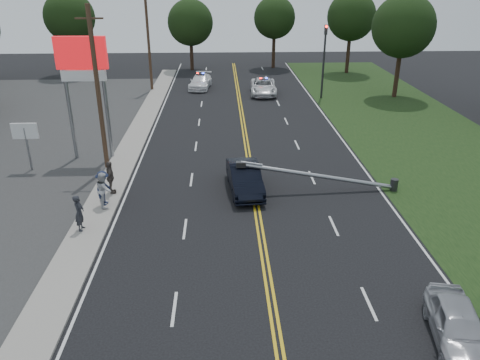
{
  "coord_description": "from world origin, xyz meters",
  "views": [
    {
      "loc": [
        -1.81,
        -16.17,
        11.55
      ],
      "look_at": [
        -0.9,
        6.0,
        1.7
      ],
      "focal_mm": 35.0,
      "sensor_mm": 36.0,
      "label": 1
    }
  ],
  "objects_px": {
    "traffic_signal": "(324,55)",
    "emergency_a": "(263,87)",
    "utility_pole_mid": "(98,90)",
    "utility_pole_far": "(149,41)",
    "bystander_c": "(103,188)",
    "bystander_a": "(79,213)",
    "bystander_b": "(104,190)",
    "fallen_streetlight": "(328,177)",
    "bystander_d": "(110,177)",
    "pylon_sign": "(83,69)",
    "crashed_sedan": "(245,178)",
    "waiting_sedan": "(458,326)",
    "emergency_b": "(201,82)",
    "small_sign": "(25,135)"
  },
  "relations": [
    {
      "from": "fallen_streetlight",
      "to": "emergency_b",
      "type": "relative_size",
      "value": 1.86
    },
    {
      "from": "utility_pole_mid",
      "to": "bystander_b",
      "type": "distance_m",
      "value": 6.94
    },
    {
      "from": "utility_pole_mid",
      "to": "waiting_sedan",
      "type": "xyz_separation_m",
      "value": [
        15.23,
        -16.12,
        -4.39
      ]
    },
    {
      "from": "bystander_c",
      "to": "bystander_a",
      "type": "bearing_deg",
      "value": -179.57
    },
    {
      "from": "fallen_streetlight",
      "to": "bystander_c",
      "type": "xyz_separation_m",
      "value": [
        -12.34,
        -1.35,
        0.16
      ]
    },
    {
      "from": "utility_pole_mid",
      "to": "utility_pole_far",
      "type": "xyz_separation_m",
      "value": [
        0.0,
        22.0,
        0.0
      ]
    },
    {
      "from": "traffic_signal",
      "to": "bystander_a",
      "type": "xyz_separation_m",
      "value": [
        -16.99,
        -26.05,
        -3.17
      ]
    },
    {
      "from": "crashed_sedan",
      "to": "emergency_b",
      "type": "relative_size",
      "value": 0.97
    },
    {
      "from": "fallen_streetlight",
      "to": "bystander_c",
      "type": "distance_m",
      "value": 12.41
    },
    {
      "from": "utility_pole_mid",
      "to": "utility_pole_far",
      "type": "relative_size",
      "value": 1.0
    },
    {
      "from": "traffic_signal",
      "to": "crashed_sedan",
      "type": "bearing_deg",
      "value": -112.15
    },
    {
      "from": "utility_pole_mid",
      "to": "bystander_d",
      "type": "height_order",
      "value": "utility_pole_mid"
    },
    {
      "from": "traffic_signal",
      "to": "emergency_a",
      "type": "bearing_deg",
      "value": 162.23
    },
    {
      "from": "small_sign",
      "to": "crashed_sedan",
      "type": "height_order",
      "value": "small_sign"
    },
    {
      "from": "fallen_streetlight",
      "to": "bystander_b",
      "type": "relative_size",
      "value": 4.87
    },
    {
      "from": "emergency_b",
      "to": "traffic_signal",
      "type": "bearing_deg",
      "value": -13.63
    },
    {
      "from": "crashed_sedan",
      "to": "bystander_c",
      "type": "height_order",
      "value": "bystander_c"
    },
    {
      "from": "crashed_sedan",
      "to": "emergency_a",
      "type": "distance_m",
      "value": 23.74
    },
    {
      "from": "utility_pole_far",
      "to": "bystander_a",
      "type": "distance_m",
      "value": 30.33
    },
    {
      "from": "waiting_sedan",
      "to": "bystander_c",
      "type": "xyz_separation_m",
      "value": [
        -14.18,
        10.77,
        0.39
      ]
    },
    {
      "from": "crashed_sedan",
      "to": "waiting_sedan",
      "type": "relative_size",
      "value": 1.19
    },
    {
      "from": "small_sign",
      "to": "fallen_streetlight",
      "type": "relative_size",
      "value": 0.33
    },
    {
      "from": "fallen_streetlight",
      "to": "waiting_sedan",
      "type": "bearing_deg",
      "value": -81.38
    },
    {
      "from": "pylon_sign",
      "to": "bystander_a",
      "type": "relative_size",
      "value": 4.39
    },
    {
      "from": "fallen_streetlight",
      "to": "bystander_b",
      "type": "xyz_separation_m",
      "value": [
        -12.27,
        -1.56,
        0.16
      ]
    },
    {
      "from": "utility_pole_mid",
      "to": "bystander_c",
      "type": "distance_m",
      "value": 6.76
    },
    {
      "from": "fallen_streetlight",
      "to": "bystander_a",
      "type": "xyz_separation_m",
      "value": [
        -12.88,
        -4.05,
        0.11
      ]
    },
    {
      "from": "small_sign",
      "to": "traffic_signal",
      "type": "xyz_separation_m",
      "value": [
        22.3,
        18.0,
        1.87
      ]
    },
    {
      "from": "pylon_sign",
      "to": "bystander_b",
      "type": "bearing_deg",
      "value": -72.25
    },
    {
      "from": "fallen_streetlight",
      "to": "bystander_d",
      "type": "height_order",
      "value": "bystander_d"
    },
    {
      "from": "emergency_a",
      "to": "bystander_d",
      "type": "distance_m",
      "value": 26.06
    },
    {
      "from": "small_sign",
      "to": "utility_pole_mid",
      "type": "relative_size",
      "value": 0.31
    },
    {
      "from": "small_sign",
      "to": "waiting_sedan",
      "type": "xyz_separation_m",
      "value": [
        20.03,
        -16.12,
        -1.64
      ]
    },
    {
      "from": "traffic_signal",
      "to": "emergency_a",
      "type": "relative_size",
      "value": 1.26
    },
    {
      "from": "utility_pole_mid",
      "to": "crashed_sedan",
      "type": "xyz_separation_m",
      "value": [
        8.67,
        -3.7,
        -4.28
      ]
    },
    {
      "from": "bystander_a",
      "to": "traffic_signal",
      "type": "bearing_deg",
      "value": -33.21
    },
    {
      "from": "crashed_sedan",
      "to": "waiting_sedan",
      "type": "xyz_separation_m",
      "value": [
        6.56,
        -12.42,
        -0.11
      ]
    },
    {
      "from": "utility_pole_mid",
      "to": "bystander_b",
      "type": "bearing_deg",
      "value": -78.6
    },
    {
      "from": "emergency_a",
      "to": "bystander_c",
      "type": "relative_size",
      "value": 2.91
    },
    {
      "from": "utility_pole_far",
      "to": "bystander_d",
      "type": "height_order",
      "value": "utility_pole_far"
    },
    {
      "from": "emergency_a",
      "to": "utility_pole_mid",
      "type": "bearing_deg",
      "value": -117.98
    },
    {
      "from": "bystander_a",
      "to": "bystander_c",
      "type": "relative_size",
      "value": 0.95
    },
    {
      "from": "emergency_a",
      "to": "bystander_a",
      "type": "bearing_deg",
      "value": -109.28
    },
    {
      "from": "emergency_a",
      "to": "bystander_c",
      "type": "xyz_separation_m",
      "value": [
        -10.74,
        -25.17,
        0.3
      ]
    },
    {
      "from": "small_sign",
      "to": "bystander_d",
      "type": "bearing_deg",
      "value": -33.7
    },
    {
      "from": "bystander_b",
      "to": "utility_pole_mid",
      "type": "bearing_deg",
      "value": -4.34
    },
    {
      "from": "utility_pole_far",
      "to": "waiting_sedan",
      "type": "bearing_deg",
      "value": -68.23
    },
    {
      "from": "utility_pole_mid",
      "to": "bystander_d",
      "type": "bearing_deg",
      "value": -74.12
    },
    {
      "from": "crashed_sedan",
      "to": "bystander_b",
      "type": "distance_m",
      "value": 7.77
    },
    {
      "from": "traffic_signal",
      "to": "bystander_b",
      "type": "height_order",
      "value": "traffic_signal"
    }
  ]
}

